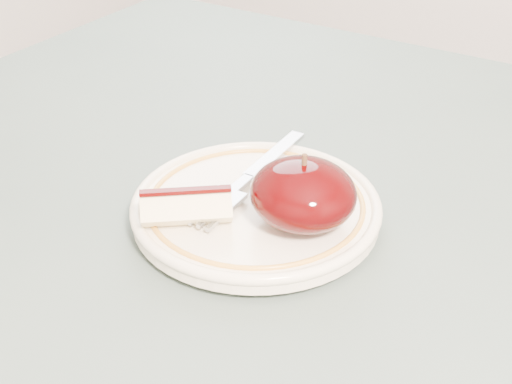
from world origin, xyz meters
The scene contains 5 objects.
table centered at (0.00, 0.00, 0.66)m, with size 0.90×0.90×0.75m.
plate centered at (0.00, 0.01, 0.76)m, with size 0.20×0.20×0.02m.
apple_half centered at (0.04, 0.00, 0.79)m, with size 0.08×0.08×0.06m.
apple_wedge centered at (-0.03, -0.05, 0.78)m, with size 0.07×0.06×0.03m.
fork centered at (-0.02, 0.03, 0.77)m, with size 0.03×0.17×0.00m.
Camera 1 is at (0.25, -0.39, 1.07)m, focal length 50.00 mm.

